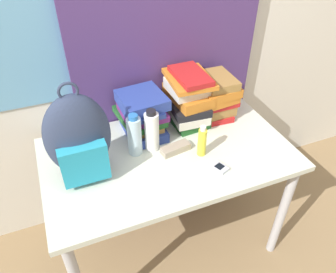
% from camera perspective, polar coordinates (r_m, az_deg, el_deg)
% --- Properties ---
extents(wall_back, '(6.00, 0.06, 2.50)m').
position_cam_1_polar(wall_back, '(1.75, -5.94, 19.50)').
color(wall_back, silver).
rests_on(wall_back, ground_plane).
extents(curtain_blue, '(1.05, 0.04, 2.50)m').
position_cam_1_polar(curtain_blue, '(1.75, -0.10, 19.67)').
color(curtain_blue, '#4C336B').
rests_on(curtain_blue, ground_plane).
extents(desk, '(1.24, 0.72, 0.73)m').
position_cam_1_polar(desk, '(1.71, 0.00, -5.04)').
color(desk, beige).
rests_on(desk, ground_plane).
extents(backpack, '(0.29, 0.20, 0.47)m').
position_cam_1_polar(backpack, '(1.46, -15.33, -0.35)').
color(backpack, '#2D3851').
rests_on(backpack, desk).
extents(book_stack_left, '(0.25, 0.30, 0.23)m').
position_cam_1_polar(book_stack_left, '(1.71, -4.62, 3.88)').
color(book_stack_left, navy).
rests_on(book_stack_left, desk).
extents(book_stack_center, '(0.23, 0.30, 0.30)m').
position_cam_1_polar(book_stack_center, '(1.78, 3.49, 6.74)').
color(book_stack_center, '#1E5623').
rests_on(book_stack_center, desk).
extents(book_stack_right, '(0.23, 0.25, 0.24)m').
position_cam_1_polar(book_stack_right, '(1.86, 7.97, 6.82)').
color(book_stack_right, red).
rests_on(book_stack_right, desk).
extents(water_bottle, '(0.07, 0.07, 0.23)m').
position_cam_1_polar(water_bottle, '(1.58, -5.86, 0.18)').
color(water_bottle, silver).
rests_on(water_bottle, desk).
extents(sports_bottle, '(0.07, 0.07, 0.23)m').
position_cam_1_polar(sports_bottle, '(1.60, -2.85, 0.97)').
color(sports_bottle, white).
rests_on(sports_bottle, desk).
extents(sunscreen_bottle, '(0.04, 0.04, 0.17)m').
position_cam_1_polar(sunscreen_bottle, '(1.59, 5.95, -0.89)').
color(sunscreen_bottle, yellow).
rests_on(sunscreen_bottle, desk).
extents(cell_phone, '(0.08, 0.09, 0.02)m').
position_cam_1_polar(cell_phone, '(1.57, 8.95, -5.36)').
color(cell_phone, '#B7BCC6').
rests_on(cell_phone, desk).
extents(sunglasses_case, '(0.16, 0.08, 0.04)m').
position_cam_1_polar(sunglasses_case, '(1.64, 1.32, -2.10)').
color(sunglasses_case, gray).
rests_on(sunglasses_case, desk).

